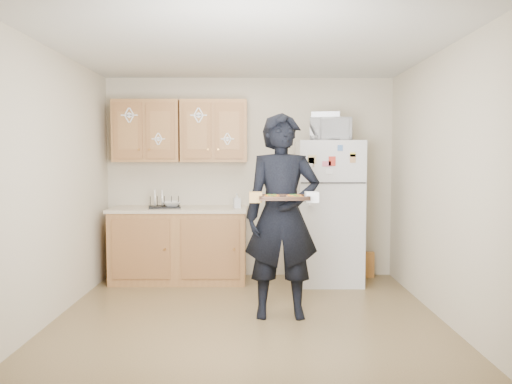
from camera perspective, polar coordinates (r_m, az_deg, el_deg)
floor at (r=4.76m, az=-0.93°, el=-14.44°), size 3.60×3.60×0.00m
ceiling at (r=4.63m, az=-0.97°, el=16.40°), size 3.60×3.60×0.00m
wall_back at (r=6.32m, az=-0.74°, el=1.65°), size 3.60×0.04×2.50m
wall_front at (r=2.73m, az=-1.45°, el=-1.32°), size 3.60×0.04×2.50m
wall_left at (r=4.89m, az=-22.54°, el=0.69°), size 0.04×3.60×2.50m
wall_right at (r=4.85m, az=20.84°, el=0.71°), size 0.04×3.60×2.50m
refrigerator at (r=6.05m, az=8.27°, el=-2.29°), size 0.75×0.70×1.70m
base_cabinet at (r=6.16m, az=-8.74°, el=-6.13°), size 1.60×0.60×0.86m
countertop at (r=6.10m, az=-8.78°, el=-1.96°), size 1.64×0.64×0.04m
upper_cab_left at (r=6.28m, az=-12.32°, el=6.79°), size 0.80×0.33×0.75m
upper_cab_right at (r=6.16m, az=-4.79°, el=6.93°), size 0.80×0.33×0.75m
cereal_box at (r=6.49m, az=12.45°, el=-8.10°), size 0.20×0.07×0.32m
person at (r=4.67m, az=3.01°, el=-2.76°), size 0.71×0.47×1.91m
baking_tray at (r=4.35m, az=3.18°, el=-0.72°), size 0.44×0.32×0.04m
pizza_front_left at (r=4.27m, az=1.91°, el=-0.57°), size 0.14×0.14×0.02m
pizza_front_right at (r=4.29m, az=4.59°, el=-0.57°), size 0.14×0.14×0.02m
pizza_back_left at (r=4.42m, az=1.81°, el=-0.43°), size 0.14×0.14×0.02m
pizza_back_right at (r=4.43m, az=4.41°, el=-0.42°), size 0.14×0.14×0.02m
microwave at (r=5.98m, az=8.52°, el=7.08°), size 0.52×0.39×0.27m
foil_pan at (r=6.01m, az=7.98°, el=8.68°), size 0.36×0.28×0.07m
dish_rack at (r=6.11m, az=-10.42°, el=-1.08°), size 0.42×0.35×0.15m
bowl at (r=6.10m, az=-9.66°, el=-1.33°), size 0.30×0.30×0.06m
soap_bottle at (r=5.97m, az=-2.21°, el=-1.00°), size 0.10×0.10×0.18m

